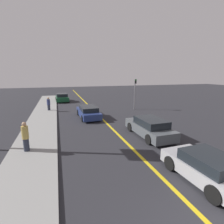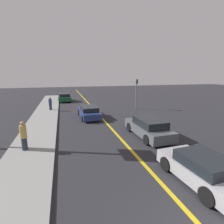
{
  "view_description": "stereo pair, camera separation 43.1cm",
  "coord_description": "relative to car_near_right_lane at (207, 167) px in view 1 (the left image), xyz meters",
  "views": [
    {
      "loc": [
        -4.27,
        -2.6,
        4.61
      ],
      "look_at": [
        0.59,
        12.87,
        1.01
      ],
      "focal_mm": 28.0,
      "sensor_mm": 36.0,
      "label": 1
    },
    {
      "loc": [
        -3.86,
        -2.73,
        4.61
      ],
      "look_at": [
        0.59,
        12.87,
        1.01
      ],
      "focal_mm": 28.0,
      "sensor_mm": 36.0,
      "label": 2
    }
  ],
  "objects": [
    {
      "name": "car_near_right_lane",
      "position": [
        0.0,
        0.0,
        0.0
      ],
      "size": [
        2.18,
        3.96,
        1.27
      ],
      "rotation": [
        0.0,
        0.0,
        0.05
      ],
      "color": "#9E9EA3",
      "rests_on": "ground_plane"
    },
    {
      "name": "sidewalk_left",
      "position": [
        -7.57,
        14.84,
        -0.55
      ],
      "size": [
        2.74,
        35.12,
        0.15
      ],
      "color": "gray",
      "rests_on": "ground_plane"
    },
    {
      "name": "car_ahead_center",
      "position": [
        0.43,
        5.72,
        0.05
      ],
      "size": [
        2.08,
        4.74,
        1.38
      ],
      "rotation": [
        0.0,
        0.0,
        0.03
      ],
      "color": "#4C5156",
      "rests_on": "ground_plane"
    },
    {
      "name": "pedestrian_mid_group",
      "position": [
        -7.1,
        17.23,
        0.32
      ],
      "size": [
        0.39,
        0.39,
        1.6
      ],
      "color": "#282D3D",
      "rests_on": "sidewalk_left"
    },
    {
      "name": "traffic_light",
      "position": [
        3.48,
        15.07,
        1.78
      ],
      "size": [
        0.18,
        0.4,
        3.89
      ],
      "color": "slate",
      "rests_on": "ground_plane"
    },
    {
      "name": "car_far_distant",
      "position": [
        -2.97,
        12.65,
        -0.01
      ],
      "size": [
        2.04,
        4.79,
        1.24
      ],
      "rotation": [
        0.0,
        0.0,
        0.03
      ],
      "color": "navy",
      "rests_on": "ground_plane"
    },
    {
      "name": "pedestrian_near_curb",
      "position": [
        -7.92,
        5.32,
        0.4
      ],
      "size": [
        0.38,
        0.38,
        1.75
      ],
      "color": "#282D3D",
      "rests_on": "sidewalk_left"
    },
    {
      "name": "car_parked_left_lot",
      "position": [
        -5.28,
        24.54,
        0.04
      ],
      "size": [
        2.14,
        3.9,
        1.37
      ],
      "rotation": [
        0.0,
        0.0,
        0.04
      ],
      "color": "#144728",
      "rests_on": "ground_plane"
    },
    {
      "name": "road_center_line",
      "position": [
        -1.72,
        15.28,
        -0.62
      ],
      "size": [
        0.2,
        60.0,
        0.01
      ],
      "color": "gold",
      "rests_on": "ground_plane"
    }
  ]
}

